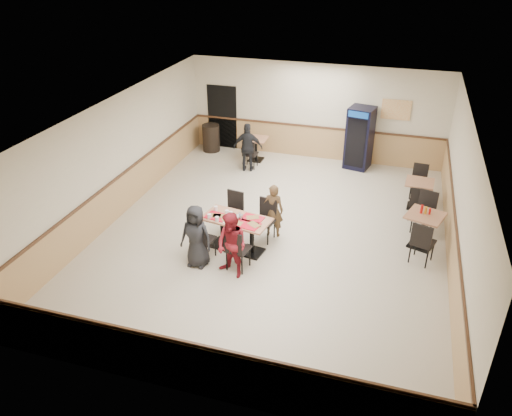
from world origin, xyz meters
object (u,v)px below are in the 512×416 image
(diner_woman_right, at_px, (232,245))
(pepsi_cooler, at_px, (359,138))
(lone_diner, at_px, (248,148))
(back_table, at_px, (256,146))
(diner_man_opposite, at_px, (273,211))
(trash_bin, at_px, (211,138))
(main_table, at_px, (237,229))
(diner_woman_left, at_px, (196,236))
(side_table_far, at_px, (418,190))
(side_table_near, at_px, (424,225))

(diner_woman_right, xyz_separation_m, pepsi_cooler, (1.85, 6.43, 0.22))
(lone_diner, height_order, back_table, lone_diner)
(diner_man_opposite, relative_size, back_table, 1.80)
(lone_diner, distance_m, trash_bin, 2.06)
(main_table, bearing_deg, diner_woman_left, -117.90)
(pepsi_cooler, xyz_separation_m, trash_bin, (-4.81, -0.04, -0.50))
(side_table_far, xyz_separation_m, trash_bin, (-6.62, 2.18, -0.06))
(diner_woman_left, distance_m, side_table_far, 6.08)
(side_table_far, bearing_deg, diner_woman_right, -131.03)
(diner_man_opposite, bearing_deg, back_table, -72.27)
(main_table, xyz_separation_m, pepsi_cooler, (2.07, 5.47, 0.41))
(back_table, relative_size, pepsi_cooler, 0.39)
(main_table, relative_size, lone_diner, 1.08)
(diner_woman_left, xyz_separation_m, side_table_near, (4.64, 2.17, -0.16))
(side_table_far, bearing_deg, diner_man_opposite, -143.36)
(diner_woman_left, bearing_deg, lone_diner, 97.46)
(main_table, xyz_separation_m, diner_man_opposite, (0.63, 0.82, 0.13))
(main_table, bearing_deg, side_table_far, 49.23)
(main_table, distance_m, diner_woman_right, 1.01)
(diner_man_opposite, xyz_separation_m, back_table, (-1.70, 4.26, -0.17))
(side_table_near, xyz_separation_m, pepsi_cooler, (-1.94, 4.13, 0.40))
(main_table, height_order, side_table_far, main_table)
(diner_woman_left, distance_m, lone_diner, 5.09)
(side_table_far, xyz_separation_m, pepsi_cooler, (-1.81, 2.23, 0.45))
(lone_diner, bearing_deg, trash_bin, -46.72)
(diner_woman_left, height_order, pepsi_cooler, pepsi_cooler)
(side_table_far, bearing_deg, back_table, 159.75)
(diner_woman_right, bearing_deg, side_table_far, 72.31)
(diner_man_opposite, distance_m, back_table, 4.59)
(main_table, bearing_deg, lone_diner, 113.61)
(main_table, relative_size, pepsi_cooler, 0.85)
(side_table_near, xyz_separation_m, side_table_far, (-0.13, 1.90, -0.05))
(diner_woman_right, relative_size, side_table_near, 1.49)
(diner_man_opposite, bearing_deg, diner_woman_right, 73.21)
(side_table_near, bearing_deg, trash_bin, 148.82)
(pepsi_cooler, distance_m, trash_bin, 4.83)
(back_table, bearing_deg, side_table_near, -36.24)
(diner_woman_right, distance_m, side_table_far, 5.58)
(lone_diner, bearing_deg, diner_woman_left, 84.01)
(side_table_near, xyz_separation_m, back_table, (-5.10, 3.74, -0.06))
(diner_man_opposite, bearing_deg, trash_bin, -57.98)
(diner_woman_right, xyz_separation_m, side_table_far, (3.66, 4.21, -0.23))
(diner_woman_left, relative_size, pepsi_cooler, 0.75)
(side_table_near, bearing_deg, pepsi_cooler, 115.22)
(diner_woman_left, bearing_deg, side_table_near, 27.37)
(lone_diner, height_order, pepsi_cooler, pepsi_cooler)
(side_table_near, distance_m, trash_bin, 7.89)
(pepsi_cooler, bearing_deg, diner_woman_left, -101.48)
(main_table, xyz_separation_m, side_table_near, (4.02, 1.34, 0.01))
(diner_woman_right, xyz_separation_m, trash_bin, (-2.96, 6.39, -0.28))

